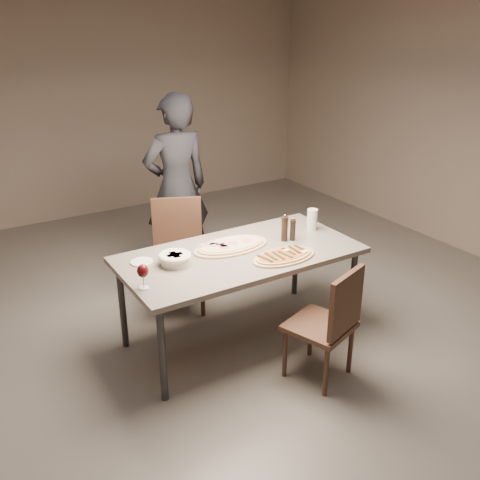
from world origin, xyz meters
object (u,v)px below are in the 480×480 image
zucchini_pizza (284,256)px  pepper_mill_left (293,230)px  dining_table (240,259)px  diner (177,188)px  carafe (312,220)px  chair_far (178,248)px  ham_pizza (231,246)px  bread_basket (175,258)px  chair_near (331,319)px

zucchini_pizza → pepper_mill_left: 0.36m
dining_table → diner: 1.36m
carafe → diner: bearing=116.5°
carafe → chair_far: (-0.89, 0.70, -0.31)m
dining_table → carafe: bearing=6.2°
chair_far → ham_pizza: bearing=125.1°
dining_table → carafe: size_ratio=10.16×
bread_basket → chair_near: chair_near is taller
zucchini_pizza → bread_basket: 0.79m
pepper_mill_left → chair_far: size_ratio=0.20×
dining_table → diner: diner is taller
dining_table → bread_basket: bread_basket is taller
ham_pizza → chair_far: 0.72m
diner → ham_pizza: bearing=85.5°
chair_far → diner: size_ratio=0.54×
pepper_mill_left → carafe: (0.27, 0.10, 0.00)m
ham_pizza → bread_basket: bread_basket is taller
zucchini_pizza → chair_far: chair_far is taller
zucchini_pizza → chair_near: size_ratio=0.59×
chair_near → diner: size_ratio=0.49×
dining_table → pepper_mill_left: pepper_mill_left is taller
chair_near → bread_basket: bearing=113.3°
zucchini_pizza → bread_basket: size_ratio=2.18×
zucchini_pizza → diner: diner is taller
dining_table → ham_pizza: 0.13m
chair_near → diner: diner is taller
zucchini_pizza → chair_near: chair_near is taller
ham_pizza → chair_near: bearing=-97.7°
zucchini_pizza → diner: 1.60m
zucchini_pizza → ham_pizza: size_ratio=0.83×
zucchini_pizza → carafe: carafe is taller
ham_pizza → chair_near: 0.96m
dining_table → carafe: 0.76m
dining_table → diner: bearing=84.9°
carafe → pepper_mill_left: bearing=-160.5°
bread_basket → diner: size_ratio=0.13×
zucchini_pizza → chair_far: 1.13m
chair_near → diner: (-0.13, 2.10, 0.40)m
zucchini_pizza → pepper_mill_left: size_ratio=2.73×
chair_near → diner: bearing=74.5°
zucchini_pizza → carafe: 0.63m
dining_table → pepper_mill_left: size_ratio=9.62×
dining_table → chair_near: (0.25, -0.76, -0.21)m
ham_pizza → pepper_mill_left: pepper_mill_left is taller
carafe → diner: (-0.63, 1.26, 0.04)m
ham_pizza → chair_far: chair_far is taller
zucchini_pizza → bread_basket: (-0.72, 0.32, 0.03)m
dining_table → ham_pizza: size_ratio=2.93×
bread_basket → carafe: size_ratio=1.32×
carafe → chair_far: chair_far is taller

